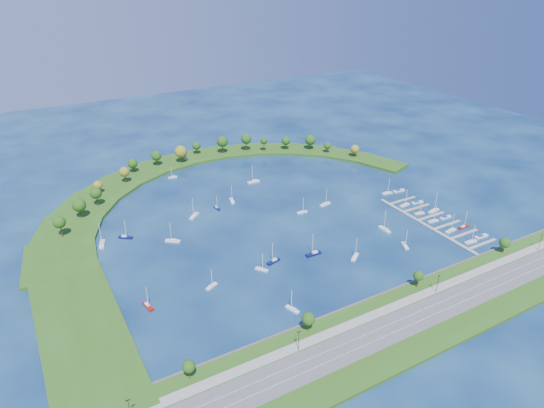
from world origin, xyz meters
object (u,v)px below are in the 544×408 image
docked_boat_9 (417,202)px  docked_boat_4 (433,221)px  moored_boat_9 (302,212)px  moored_boat_1 (173,177)px  moored_boat_17 (173,240)px  moored_boat_15 (355,257)px  moored_boat_0 (194,215)px  docked_boat_5 (445,217)px  moored_boat_5 (314,253)px  moored_boat_12 (292,309)px  docked_boat_10 (387,193)px  moored_boat_8 (217,208)px  docked_boat_3 (464,227)px  docked_boat_6 (419,213)px  docked_boat_11 (399,191)px  docked_boat_1 (481,236)px  moored_boat_18 (262,269)px  docked_boat_2 (451,230)px  dock_system (434,222)px  moored_boat_4 (102,244)px  moored_boat_6 (148,306)px  moored_boat_7 (232,200)px  docked_boat_7 (434,211)px  moored_boat_14 (325,204)px  moored_boat_16 (405,245)px  moored_boat_3 (125,237)px  moored_boat_10 (254,181)px  docked_boat_0 (471,241)px  moored_boat_13 (273,261)px  docked_boat_8 (405,205)px  moored_boat_11 (211,286)px  harbor_tower (185,157)px  moored_boat_2 (385,229)px

docked_boat_9 → docked_boat_4: bearing=-103.1°
moored_boat_9 → moored_boat_1: bearing=122.0°
moored_boat_17 → moored_boat_15: bearing=179.7°
moored_boat_0 → docked_boat_5: size_ratio=1.55×
moored_boat_5 → moored_boat_0: bearing=-60.8°
moored_boat_12 → docked_boat_10: size_ratio=0.97×
moored_boat_8 → docked_boat_5: size_ratio=1.12×
docked_boat_3 → docked_boat_6: 28.89m
docked_boat_10 → docked_boat_11: (9.94, -1.22, -0.22)m
docked_boat_6 → docked_boat_10: bearing=95.6°
moored_boat_8 → moored_boat_17: size_ratio=0.74×
docked_boat_1 → moored_boat_1: bearing=129.3°
moored_boat_9 → moored_boat_18: (-54.33, -44.73, 0.00)m
docked_boat_2 → docked_boat_5: (10.46, 13.77, -0.27)m
moored_boat_0 → docked_boat_11: 146.22m
docked_boat_1 → docked_boat_10: (-8.04, 73.88, 0.20)m
moored_boat_1 → moored_boat_18: (0.62, -141.80, 0.02)m
dock_system → moored_boat_0: bearing=147.7°
moored_boat_1 → moored_boat_4: moored_boat_4 is taller
moored_boat_18 → docked_boat_9: moored_boat_18 is taller
moored_boat_9 → docked_boat_5: 91.97m
docked_boat_1 → docked_boat_10: docked_boat_10 is taller
moored_boat_6 → moored_boat_17: moored_boat_17 is taller
moored_boat_7 → docked_boat_7: 134.95m
moored_boat_8 → docked_boat_7: (122.56, -74.31, 0.11)m
moored_boat_6 → docked_boat_3: bearing=73.9°
docked_boat_11 → moored_boat_18: bearing=-159.4°
moored_boat_14 → docked_boat_5: moored_boat_14 is taller
docked_boat_2 → moored_boat_16: bearing=172.0°
moored_boat_3 → docked_boat_6: (174.87, -63.44, -0.05)m
moored_boat_3 → docked_boat_1: (185.29, -103.51, -0.23)m
moored_boat_10 → moored_boat_18: size_ratio=1.30×
moored_boat_6 → docked_boat_0: size_ratio=1.04×
docked_boat_4 → dock_system: bearing=-96.2°
moored_boat_3 → moored_boat_5: (87.35, -70.26, 0.04)m
moored_boat_15 → docked_boat_5: bearing=-30.6°
moored_boat_17 → docked_boat_1: (162.10, -85.47, -0.25)m
moored_boat_13 → docked_boat_1: bearing=147.9°
moored_boat_15 → docked_boat_9: (79.71, 33.28, -0.28)m
moored_boat_5 → docked_boat_9: bearing=-168.7°
moored_boat_4 → docked_boat_1: 223.89m
moored_boat_0 → moored_boat_17: size_ratio=1.02×
docked_boat_7 → docked_boat_9: size_ratio=1.56×
moored_boat_10 → docked_boat_2: 143.07m
moored_boat_10 → docked_boat_8: moored_boat_10 is taller
moored_boat_11 → moored_boat_17: 52.01m
moored_boat_11 → harbor_tower: bearing=47.8°
moored_boat_7 → moored_boat_0: bearing=-59.8°
moored_boat_2 → moored_boat_17: moored_boat_2 is taller
moored_boat_12 → docked_boat_6: bearing=-88.8°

